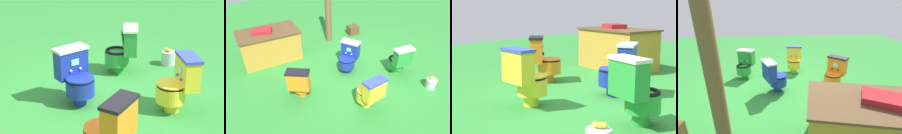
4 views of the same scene
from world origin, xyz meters
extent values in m
plane|color=#2D8433|center=(0.00, 0.00, 0.00)|extent=(14.00, 14.00, 0.00)
cylinder|color=yellow|center=(-0.61, -0.88, 0.07)|extent=(0.20, 0.20, 0.14)
cylinder|color=yellow|center=(-0.61, -0.86, 0.24)|extent=(0.41, 0.41, 0.20)
torus|color=black|center=(-0.61, -0.86, 0.35)|extent=(0.39, 0.39, 0.04)
cylinder|color=#3347B2|center=(-0.61, -0.86, 0.30)|extent=(0.27, 0.27, 0.01)
cube|color=yellow|center=(-0.63, -1.05, 0.51)|extent=(0.43, 0.24, 0.37)
cube|color=#3347B2|center=(-0.63, -1.05, 0.71)|extent=(0.46, 0.26, 0.04)
cube|color=#8CE0E5|center=(-0.62, -0.95, 0.56)|extent=(0.11, 0.02, 0.08)
cylinder|color=yellow|center=(-0.61, -0.86, 0.37)|extent=(0.40, 0.40, 0.02)
sphere|color=#3347B2|center=(-0.69, -0.94, 0.46)|extent=(0.04, 0.04, 0.04)
sphere|color=#3347B2|center=(-0.55, -0.96, 0.46)|extent=(0.04, 0.04, 0.04)
cylinder|color=green|center=(0.74, -0.59, 0.07)|extent=(0.23, 0.23, 0.14)
cylinder|color=green|center=(0.74, -0.57, 0.24)|extent=(0.47, 0.47, 0.20)
torus|color=black|center=(0.74, -0.57, 0.35)|extent=(0.45, 0.45, 0.04)
cylinder|color=white|center=(0.74, -0.57, 0.30)|extent=(0.31, 0.31, 0.01)
cube|color=green|center=(0.68, -0.76, 0.51)|extent=(0.45, 0.31, 0.37)
cube|color=white|center=(0.68, -0.76, 0.71)|extent=(0.48, 0.34, 0.04)
cube|color=#8CE0E5|center=(0.71, -0.67, 0.56)|extent=(0.11, 0.04, 0.08)
cylinder|color=green|center=(0.71, -0.67, 0.49)|extent=(0.36, 0.20, 0.35)
sphere|color=white|center=(0.65, -0.64, 0.46)|extent=(0.04, 0.04, 0.04)
sphere|color=white|center=(0.78, -0.69, 0.46)|extent=(0.04, 0.04, 0.04)
cylinder|color=orange|center=(-1.37, 0.21, 0.07)|extent=(0.25, 0.25, 0.14)
cylinder|color=orange|center=(-1.35, 0.22, 0.24)|extent=(0.52, 0.52, 0.20)
torus|color=black|center=(-1.35, 0.22, 0.35)|extent=(0.50, 0.50, 0.04)
cylinder|color=black|center=(-1.35, 0.22, 0.30)|extent=(0.34, 0.34, 0.01)
cube|color=orange|center=(-1.50, 0.08, 0.51)|extent=(0.42, 0.43, 0.37)
cube|color=black|center=(-1.50, 0.08, 0.71)|extent=(0.46, 0.46, 0.04)
cube|color=#8CE0E5|center=(-1.42, 0.15, 0.56)|extent=(0.08, 0.08, 0.08)
cylinder|color=orange|center=(-1.35, 0.22, 0.37)|extent=(0.51, 0.51, 0.02)
sphere|color=black|center=(-1.47, 0.21, 0.46)|extent=(0.04, 0.04, 0.04)
sphere|color=black|center=(-1.37, 0.10, 0.46)|extent=(0.04, 0.04, 0.04)
cylinder|color=#192D9E|center=(-0.11, 0.18, 0.07)|extent=(0.23, 0.23, 0.14)
cylinder|color=#192D9E|center=(-0.13, 0.18, 0.24)|extent=(0.48, 0.48, 0.20)
torus|color=black|center=(-0.13, 0.18, 0.35)|extent=(0.46, 0.46, 0.04)
cylinder|color=silver|center=(-0.13, 0.18, 0.30)|extent=(0.31, 0.31, 0.01)
cube|color=#192D9E|center=(0.05, 0.25, 0.51)|extent=(0.33, 0.45, 0.37)
cube|color=silver|center=(0.05, 0.25, 0.71)|extent=(0.36, 0.48, 0.04)
cube|color=#8CE0E5|center=(-0.04, 0.21, 0.56)|extent=(0.05, 0.11, 0.08)
cylinder|color=#192D9E|center=(-0.13, 0.18, 0.37)|extent=(0.47, 0.47, 0.02)
sphere|color=silver|center=(-0.02, 0.15, 0.46)|extent=(0.04, 0.04, 0.04)
sphere|color=silver|center=(-0.07, 0.28, 0.46)|extent=(0.04, 0.04, 0.04)
cube|color=#B7842D|center=(-1.16, 1.91, 0.37)|extent=(1.55, 1.10, 0.74)
cube|color=brown|center=(-1.16, 1.91, 0.76)|extent=(1.62, 1.18, 0.03)
cube|color=maroon|center=(-1.27, 1.94, 0.81)|extent=(0.54, 0.50, 0.08)
ellipsoid|color=yellow|center=(0.79, -1.45, 0.25)|extent=(0.07, 0.05, 0.05)
ellipsoid|color=yellow|center=(0.82, -1.44, 0.25)|extent=(0.07, 0.05, 0.05)
ellipsoid|color=yellow|center=(0.85, -1.42, 0.25)|extent=(0.07, 0.05, 0.05)
camera|label=1|loc=(-4.64, 1.07, 2.43)|focal=64.15mm
camera|label=2|loc=(-3.03, -2.76, 3.04)|focal=34.19mm
camera|label=3|loc=(2.39, -3.66, 1.24)|focal=55.13mm
camera|label=4|loc=(-0.07, 3.39, 1.78)|focal=25.56mm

